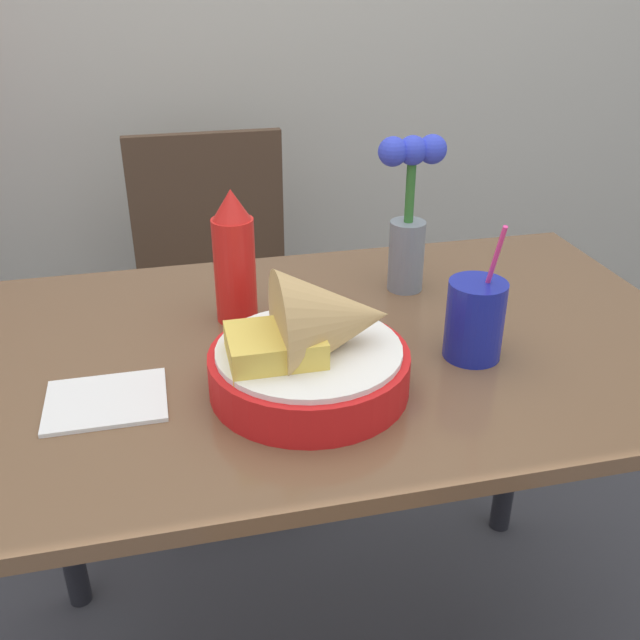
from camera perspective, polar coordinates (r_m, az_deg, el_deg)
The scene contains 7 objects.
dining_table at distance 1.18m, azimuth 1.29°, elevation -6.65°, with size 1.16×0.72×0.78m.
chair_far_window at distance 1.91m, azimuth -8.36°, elevation 2.94°, with size 0.40×0.40×0.92m.
food_basket at distance 0.97m, azimuth -0.27°, elevation -2.33°, with size 0.28×0.28×0.18m.
ketchup_bottle at distance 1.15m, azimuth -6.87°, elevation 4.89°, with size 0.07×0.07×0.22m.
drink_cup at distance 1.08m, azimuth 12.26°, elevation -0.16°, with size 0.09×0.09×0.22m.
flower_vase at distance 1.25m, azimuth 7.12°, elevation 8.48°, with size 0.12×0.06×0.28m.
napkin at distance 1.01m, azimuth -16.74°, elevation -6.20°, with size 0.16×0.13×0.01m.
Camera 1 is at (-0.25, -0.95, 1.32)m, focal length 40.00 mm.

